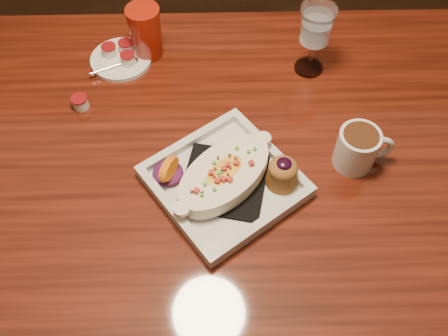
{
  "coord_description": "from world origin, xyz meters",
  "views": [
    {
      "loc": [
        0.05,
        -0.67,
        1.63
      ],
      "look_at": [
        0.06,
        -0.08,
        0.77
      ],
      "focal_mm": 40.0,
      "sensor_mm": 36.0,
      "label": 1
    }
  ],
  "objects_px": {
    "saucer": "(121,58)",
    "red_tumbler": "(146,33)",
    "goblet": "(316,29)",
    "plate": "(229,177)",
    "coffee_mug": "(358,147)",
    "table": "(198,168)",
    "chair_far": "(201,38)"
  },
  "relations": [
    {
      "from": "goblet",
      "to": "saucer",
      "type": "relative_size",
      "value": 1.16
    },
    {
      "from": "plate",
      "to": "table",
      "type": "bearing_deg",
      "value": 86.54
    },
    {
      "from": "chair_far",
      "to": "red_tumbler",
      "type": "height_order",
      "value": "chair_far"
    },
    {
      "from": "plate",
      "to": "red_tumbler",
      "type": "height_order",
      "value": "red_tumbler"
    },
    {
      "from": "red_tumbler",
      "to": "saucer",
      "type": "bearing_deg",
      "value": -159.85
    },
    {
      "from": "saucer",
      "to": "plate",
      "type": "bearing_deg",
      "value": -55.33
    },
    {
      "from": "red_tumbler",
      "to": "chair_far",
      "type": "bearing_deg",
      "value": 70.2
    },
    {
      "from": "coffee_mug",
      "to": "red_tumbler",
      "type": "distance_m",
      "value": 0.58
    },
    {
      "from": "coffee_mug",
      "to": "red_tumbler",
      "type": "xyz_separation_m",
      "value": [
        -0.46,
        0.35,
        0.02
      ]
    },
    {
      "from": "table",
      "to": "red_tumbler",
      "type": "height_order",
      "value": "red_tumbler"
    },
    {
      "from": "table",
      "to": "plate",
      "type": "height_order",
      "value": "plate"
    },
    {
      "from": "chair_far",
      "to": "coffee_mug",
      "type": "height_order",
      "value": "chair_far"
    },
    {
      "from": "chair_far",
      "to": "goblet",
      "type": "xyz_separation_m",
      "value": [
        0.28,
        -0.4,
        0.37
      ]
    },
    {
      "from": "goblet",
      "to": "saucer",
      "type": "height_order",
      "value": "goblet"
    },
    {
      "from": "table",
      "to": "chair_far",
      "type": "height_order",
      "value": "chair_far"
    },
    {
      "from": "plate",
      "to": "goblet",
      "type": "relative_size",
      "value": 2.12
    },
    {
      "from": "goblet",
      "to": "table",
      "type": "bearing_deg",
      "value": -140.52
    },
    {
      "from": "chair_far",
      "to": "goblet",
      "type": "relative_size",
      "value": 5.24
    },
    {
      "from": "saucer",
      "to": "red_tumbler",
      "type": "height_order",
      "value": "red_tumbler"
    },
    {
      "from": "table",
      "to": "red_tumbler",
      "type": "xyz_separation_m",
      "value": [
        -0.12,
        0.29,
        0.17
      ]
    },
    {
      "from": "saucer",
      "to": "chair_far",
      "type": "bearing_deg",
      "value": 62.37
    },
    {
      "from": "goblet",
      "to": "coffee_mug",
      "type": "bearing_deg",
      "value": -77.36
    },
    {
      "from": "chair_far",
      "to": "goblet",
      "type": "height_order",
      "value": "chair_far"
    },
    {
      "from": "table",
      "to": "red_tumbler",
      "type": "distance_m",
      "value": 0.36
    },
    {
      "from": "table",
      "to": "plate",
      "type": "xyz_separation_m",
      "value": [
        0.07,
        -0.11,
        0.13
      ]
    },
    {
      "from": "chair_far",
      "to": "red_tumbler",
      "type": "bearing_deg",
      "value": 70.2
    },
    {
      "from": "goblet",
      "to": "plate",
      "type": "bearing_deg",
      "value": -121.47
    },
    {
      "from": "plate",
      "to": "saucer",
      "type": "bearing_deg",
      "value": 88.75
    },
    {
      "from": "chair_far",
      "to": "plate",
      "type": "distance_m",
      "value": 0.79
    },
    {
      "from": "saucer",
      "to": "red_tumbler",
      "type": "xyz_separation_m",
      "value": [
        0.07,
        0.03,
        0.06
      ]
    },
    {
      "from": "table",
      "to": "coffee_mug",
      "type": "relative_size",
      "value": 12.13
    },
    {
      "from": "chair_far",
      "to": "red_tumbler",
      "type": "xyz_separation_m",
      "value": [
        -0.12,
        -0.34,
        0.31
      ]
    }
  ]
}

